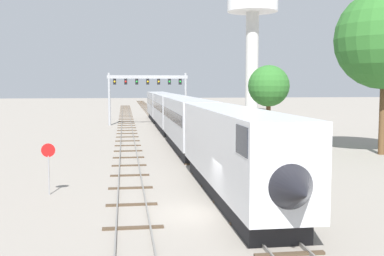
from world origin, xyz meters
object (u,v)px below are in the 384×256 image
object	(u,v)px
passenger_train	(176,116)
trackside_tree_mid	(269,86)
signal_gantry	(148,86)
water_tower	(253,12)
stop_sign	(48,161)

from	to	relation	value
passenger_train	trackside_tree_mid	bearing A→B (deg)	14.71
signal_gantry	trackside_tree_mid	distance (m)	21.18
signal_gantry	water_tower	size ratio (longest dim) A/B	0.46
stop_sign	signal_gantry	bearing A→B (deg)	80.41
signal_gantry	trackside_tree_mid	xyz separation A→B (m)	(13.97, -15.93, 0.09)
water_tower	trackside_tree_mid	size ratio (longest dim) A/B	3.07
stop_sign	trackside_tree_mid	xyz separation A→B (m)	(21.72, 29.95, 4.05)
water_tower	trackside_tree_mid	world-z (taller)	water_tower
stop_sign	trackside_tree_mid	world-z (taller)	trackside_tree_mid
passenger_train	signal_gantry	size ratio (longest dim) A/B	6.36
passenger_train	trackside_tree_mid	distance (m)	12.56
stop_sign	passenger_train	bearing A→B (deg)	69.59
water_tower	stop_sign	size ratio (longest dim) A/B	9.05
passenger_train	trackside_tree_mid	world-z (taller)	trackside_tree_mid
water_tower	stop_sign	world-z (taller)	water_tower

